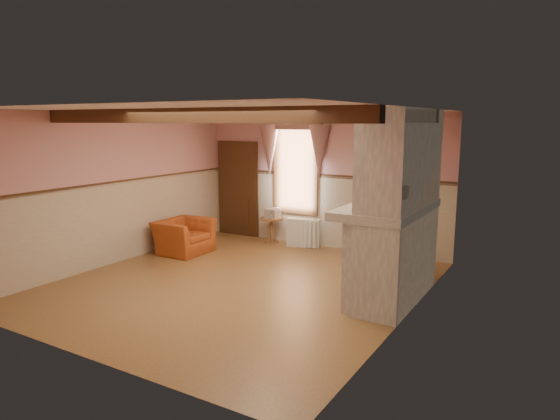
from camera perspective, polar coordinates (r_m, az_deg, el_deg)
The scene contains 26 objects.
floor at distance 8.27m, azimuth -4.64°, elevation -8.42°, with size 5.50×6.00×0.01m, color brown.
ceiling at distance 7.85m, azimuth -4.94°, elevation 11.36°, with size 5.50×6.00×0.01m, color silver.
wall_back at distance 10.50m, azimuth 4.75°, elevation 3.40°, with size 5.50×0.02×2.80m, color #BC8287.
wall_front at distance 5.81m, azimuth -22.21°, elevation -2.84°, with size 5.50×0.02×2.80m, color #BC8287.
wall_left at distance 9.78m, azimuth -18.05°, elevation 2.43°, with size 0.02×6.00×2.80m, color #BC8287.
wall_right at distance 6.75m, azimuth 14.62°, elevation -0.68°, with size 0.02×6.00×2.80m, color #BC8287.
wainscot at distance 8.07m, azimuth -4.72°, elevation -3.36°, with size 5.50×6.00×1.50m, color #BCB097, non-canonical shape.
chair_rail at distance 7.92m, azimuth -4.80°, elevation 1.92°, with size 5.50×6.00×0.08m, color black, non-canonical shape.
firebox at distance 7.75m, azimuth 10.20°, elevation -6.35°, with size 0.20×0.95×0.90m, color black.
armchair at distance 10.24m, azimuth -10.94°, elevation -2.98°, with size 1.03×0.90×0.67m, color #994219.
side_table at distance 10.93m, azimuth -0.96°, elevation -2.29°, with size 0.51×0.51×0.55m, color brown.
book_stack at distance 10.88m, azimuth -0.85°, elevation -0.33°, with size 0.26×0.32×0.20m, color #B7AD8C.
radiator at distance 10.54m, azimuth 2.68°, elevation -2.62°, with size 0.70×0.18×0.60m, color silver.
bowl at distance 7.54m, azimuth 12.44°, elevation 1.03°, with size 0.37×0.37×0.09m, color brown.
mantel_clock at distance 8.10m, azimuth 13.80°, elevation 1.98°, with size 0.14×0.24×0.20m, color #311F0D.
oil_lamp at distance 7.92m, azimuth 13.43°, elevation 2.11°, with size 0.11×0.11×0.28m, color #BF8735.
candle_red at distance 6.69m, azimuth 10.01°, elevation 0.28°, with size 0.06×0.06×0.16m, color #B52216.
jar_yellow at distance 7.11m, azimuth 11.28°, elevation 0.64°, with size 0.06×0.06×0.12m, color gold.
fireplace at distance 7.40m, azimuth 13.51°, elevation 0.31°, with size 0.85×2.00×2.80m, color gray.
mantel at distance 7.47m, azimuth 12.18°, elevation 0.13°, with size 1.05×2.05×0.12m, color gray.
overmantel_mirror at distance 7.45m, azimuth 11.00°, elevation 4.88°, with size 0.06×1.44×1.04m, color silver.
door at distance 11.57m, azimuth -4.81°, elevation 2.27°, with size 1.10×0.10×2.10m, color black.
window at distance 10.73m, azimuth 1.81°, elevation 4.91°, with size 1.06×0.08×2.02m, color white.
window_drapes at distance 10.61m, azimuth 1.59°, elevation 8.10°, with size 1.30×0.14×1.40m, color gray.
ceiling_beam_front at distance 6.90m, azimuth -10.83°, elevation 10.56°, with size 5.50×0.18×0.20m, color black.
ceiling_beam_back at distance 8.85m, azimuth -0.33°, elevation 10.61°, with size 5.50×0.18×0.20m, color black.
Camera 1 is at (4.56, -6.38, 2.63)m, focal length 32.00 mm.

